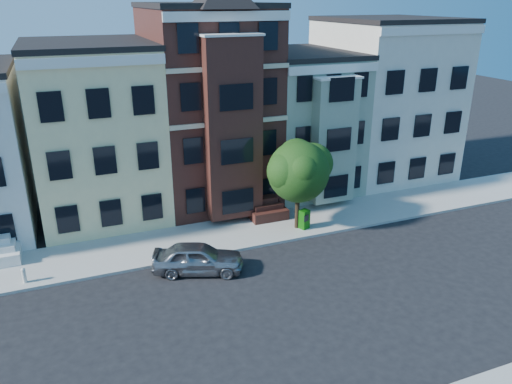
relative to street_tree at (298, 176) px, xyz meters
name	(u,v)px	position (x,y,z in m)	size (l,w,h in m)	color
ground	(309,308)	(-2.99, -7.26, -3.32)	(120.00, 120.00, 0.00)	black
far_sidewalk	(244,232)	(-2.99, 0.74, -3.25)	(60.00, 4.00, 0.15)	#9E9B93
house_yellow	(96,133)	(-9.99, 7.24, 1.68)	(7.00, 9.00, 10.00)	beige
house_brown	(207,107)	(-2.99, 7.24, 2.68)	(7.00, 9.00, 12.00)	#3E1C15
house_green	(298,121)	(3.51, 7.24, 1.18)	(6.00, 9.00, 9.00)	gray
house_cream	(383,100)	(10.51, 7.24, 2.18)	(8.00, 9.00, 11.00)	silver
street_tree	(298,176)	(0.00, 0.00, 0.00)	(5.45, 5.45, 6.35)	#244E17
parked_car	(198,258)	(-6.58, -2.47, -2.57)	(1.77, 4.40, 1.50)	#919299
newspaper_box	(304,219)	(0.35, -0.24, -2.61)	(0.50, 0.45, 1.12)	#0E560A
fire_hydrant	(24,277)	(-14.43, -0.66, -2.87)	(0.21, 0.21, 0.60)	beige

